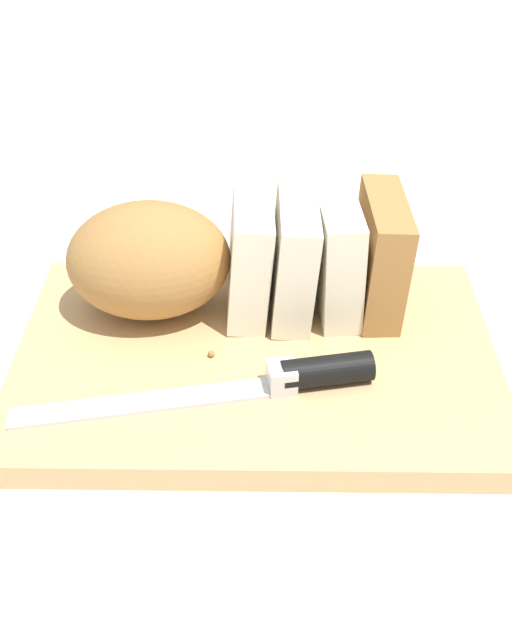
{
  "coord_description": "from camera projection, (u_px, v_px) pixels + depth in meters",
  "views": [
    {
      "loc": [
        0.02,
        -0.47,
        0.4
      ],
      "look_at": [
        0.0,
        0.0,
        0.05
      ],
      "focal_mm": 43.63,
      "sensor_mm": 36.0,
      "label": 1
    }
  ],
  "objects": [
    {
      "name": "cutting_board",
      "position": [
        256.0,
        361.0,
        0.61
      ],
      "size": [
        0.38,
        0.26,
        0.02
      ],
      "primitive_type": "cube",
      "rotation": [
        0.0,
        0.0,
        0.03
      ],
      "color": "tan",
      "rests_on": "ground_plane"
    },
    {
      "name": "ground_plane",
      "position": [
        256.0,
        371.0,
        0.62
      ],
      "size": [
        3.0,
        3.0,
        0.0
      ],
      "primitive_type": "plane",
      "color": "silver"
    },
    {
      "name": "crumb_near_knife",
      "position": [
        274.0,
        372.0,
        0.58
      ],
      "size": [
        0.01,
        0.01,
        0.01
      ],
      "primitive_type": "sphere",
      "color": "#A8753D",
      "rests_on": "cutting_board"
    },
    {
      "name": "bread_knife",
      "position": [
        282.0,
        378.0,
        0.56
      ],
      "size": [
        0.26,
        0.08,
        0.02
      ],
      "rotation": [
        0.0,
        0.0,
        3.37
      ],
      "color": "silver",
      "rests_on": "cutting_board"
    },
    {
      "name": "bread_loaf",
      "position": [
        229.0,
        258.0,
        0.62
      ],
      "size": [
        0.28,
        0.12,
        0.1
      ],
      "rotation": [
        0.0,
        0.0,
        0.1
      ],
      "color": "#A8753D",
      "rests_on": "cutting_board"
    },
    {
      "name": "crumb_near_loaf",
      "position": [
        211.0,
        354.0,
        0.6
      ],
      "size": [
        0.01,
        0.01,
        0.01
      ],
      "primitive_type": "sphere",
      "color": "#A8753D",
      "rests_on": "cutting_board"
    }
  ]
}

